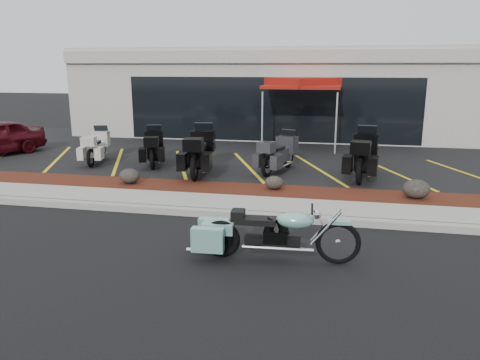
% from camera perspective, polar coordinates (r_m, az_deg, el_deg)
% --- Properties ---
extents(ground, '(90.00, 90.00, 0.00)m').
position_cam_1_polar(ground, '(9.54, -5.32, -6.03)').
color(ground, black).
rests_on(ground, ground).
extents(curb, '(24.00, 0.25, 0.15)m').
position_cam_1_polar(curb, '(10.34, -3.89, -4.00)').
color(curb, gray).
rests_on(curb, ground).
extents(sidewalk, '(24.00, 1.20, 0.15)m').
position_cam_1_polar(sidewalk, '(10.98, -2.93, -2.92)').
color(sidewalk, gray).
rests_on(sidewalk, ground).
extents(mulch_bed, '(24.00, 1.20, 0.16)m').
position_cam_1_polar(mulch_bed, '(12.10, -1.52, -1.31)').
color(mulch_bed, black).
rests_on(mulch_bed, ground).
extents(upper_lot, '(26.00, 9.60, 0.15)m').
position_cam_1_polar(upper_lot, '(17.28, 2.50, 3.20)').
color(upper_lot, black).
rests_on(upper_lot, ground).
extents(dealership_building, '(18.00, 8.16, 4.00)m').
position_cam_1_polar(dealership_building, '(23.24, 5.03, 10.64)').
color(dealership_building, '#99968B').
rests_on(dealership_building, ground).
extents(boulder_left, '(0.56, 0.47, 0.40)m').
position_cam_1_polar(boulder_left, '(12.84, -13.31, 0.48)').
color(boulder_left, black).
rests_on(boulder_left, mulch_bed).
extents(boulder_mid, '(0.48, 0.40, 0.34)m').
position_cam_1_polar(boulder_mid, '(11.94, 4.18, -0.32)').
color(boulder_mid, black).
rests_on(boulder_mid, mulch_bed).
extents(boulder_right, '(0.64, 0.53, 0.45)m').
position_cam_1_polar(boulder_right, '(11.84, 20.70, -1.02)').
color(boulder_right, black).
rests_on(boulder_right, mulch_bed).
extents(hero_cruiser, '(2.82, 0.84, 0.98)m').
position_cam_1_polar(hero_cruiser, '(7.89, 11.90, -6.75)').
color(hero_cruiser, '#72B2A4').
rests_on(hero_cruiser, ground).
extents(touring_white, '(1.18, 2.08, 1.14)m').
position_cam_1_polar(touring_white, '(16.55, -16.51, 4.45)').
color(touring_white, silver).
rests_on(touring_white, upper_lot).
extents(touring_black_front, '(1.40, 2.20, 1.20)m').
position_cam_1_polar(touring_black_front, '(15.87, -10.38, 4.52)').
color(touring_black_front, black).
rests_on(touring_black_front, upper_lot).
extents(touring_black_mid, '(1.22, 2.52, 1.41)m').
position_cam_1_polar(touring_black_mid, '(14.44, -4.40, 4.25)').
color(touring_black_mid, black).
rests_on(touring_black_mid, upper_lot).
extents(touring_grey, '(1.38, 2.19, 1.19)m').
position_cam_1_polar(touring_grey, '(14.55, 5.93, 3.85)').
color(touring_grey, '#313237').
rests_on(touring_grey, upper_lot).
extents(touring_black_rear, '(1.24, 2.50, 1.39)m').
position_cam_1_polar(touring_black_rear, '(14.38, 15.12, 3.74)').
color(touring_black_rear, black).
rests_on(touring_black_rear, upper_lot).
extents(traffic_cone, '(0.44, 0.44, 0.49)m').
position_cam_1_polar(traffic_cone, '(16.86, 2.74, 4.04)').
color(traffic_cone, '#E24C07').
rests_on(traffic_cone, upper_lot).
extents(popup_canopy, '(3.42, 3.42, 2.65)m').
position_cam_1_polar(popup_canopy, '(18.34, 7.61, 11.51)').
color(popup_canopy, silver).
rests_on(popup_canopy, upper_lot).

